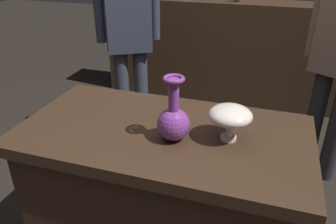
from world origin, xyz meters
The scene contains 5 objects.
display_plinth centered at (0.00, 0.00, 0.40)m, with size 1.20×0.64×0.80m.
back_display_shelf centered at (0.00, 2.20, 0.49)m, with size 2.60×0.40×0.99m.
vase_centerpiece centered at (0.06, -0.05, 0.88)m, with size 0.13×0.13×0.26m.
vase_tall_behind centered at (0.27, 0.01, 0.90)m, with size 0.17×0.17×0.14m.
visitor_near_left centered at (-0.64, 1.10, 0.90)m, with size 0.41×0.32×1.54m.
Camera 1 is at (0.39, -1.13, 1.49)m, focal length 35.60 mm.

